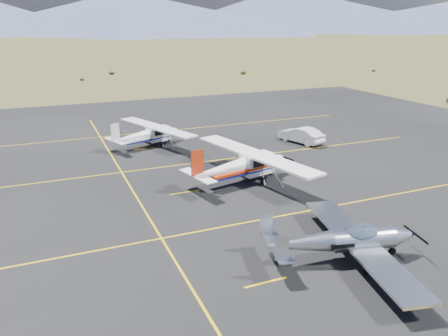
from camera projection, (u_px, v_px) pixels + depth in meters
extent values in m
plane|color=#383D1C|center=(285.00, 234.00, 22.41)|extent=(1600.00, 1600.00, 0.00)
cube|color=black|center=(231.00, 188.00, 28.52)|extent=(72.00, 72.00, 0.02)
cube|color=silver|center=(359.00, 243.00, 19.85)|extent=(3.55, 9.66, 0.13)
ellipsoid|color=#99BFD8|center=(361.00, 233.00, 19.69)|extent=(1.91, 1.35, 0.87)
cube|color=silver|center=(277.00, 245.00, 19.08)|extent=(1.41, 3.27, 0.06)
cube|color=silver|center=(282.00, 249.00, 17.81)|extent=(0.58, 0.19, 1.06)
cube|color=silver|center=(266.00, 224.00, 19.99)|extent=(0.58, 0.19, 1.06)
cylinder|color=black|center=(392.00, 251.00, 20.34)|extent=(0.37, 0.17, 0.36)
cylinder|color=black|center=(368.00, 269.00, 18.81)|extent=(0.44, 0.20, 0.42)
cylinder|color=black|center=(342.00, 242.00, 21.19)|extent=(0.44, 0.20, 0.42)
cube|color=white|center=(257.00, 164.00, 29.95)|extent=(2.48, 1.67, 1.39)
cube|color=white|center=(255.00, 154.00, 29.61)|extent=(4.16, 11.40, 0.14)
cube|color=black|center=(257.00, 160.00, 29.86)|extent=(1.89, 1.57, 0.57)
cube|color=#B72C0F|center=(242.00, 169.00, 29.24)|extent=(5.29, 2.35, 0.19)
cube|color=#B72C0F|center=(197.00, 163.00, 26.93)|extent=(0.87, 0.27, 1.65)
cube|color=white|center=(198.00, 176.00, 27.20)|extent=(1.51, 3.39, 0.06)
cylinder|color=black|center=(271.00, 172.00, 30.99)|extent=(0.38, 0.19, 0.37)
cylinder|color=black|center=(263.00, 181.00, 29.22)|extent=(0.47, 0.23, 0.45)
cylinder|color=black|center=(243.00, 172.00, 30.88)|extent=(0.47, 0.23, 0.45)
cube|color=white|center=(158.00, 134.00, 38.53)|extent=(2.20, 1.65, 1.21)
cube|color=white|center=(156.00, 127.00, 38.22)|extent=(4.71, 9.70, 0.13)
cube|color=black|center=(158.00, 131.00, 38.45)|extent=(1.71, 1.49, 0.49)
cube|color=white|center=(147.00, 137.00, 37.81)|extent=(4.55, 2.53, 0.16)
cube|color=white|center=(115.00, 132.00, 35.54)|extent=(0.73, 0.32, 1.43)
cube|color=white|center=(116.00, 141.00, 35.77)|extent=(1.62, 2.92, 0.05)
cylinder|color=black|center=(169.00, 140.00, 39.53)|extent=(0.33, 0.20, 0.32)
cylinder|color=black|center=(162.00, 144.00, 37.95)|extent=(0.41, 0.25, 0.39)
cylinder|color=black|center=(150.00, 140.00, 39.25)|extent=(0.41, 0.25, 0.39)
imported|color=white|center=(301.00, 135.00, 39.05)|extent=(2.76, 4.57, 1.42)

